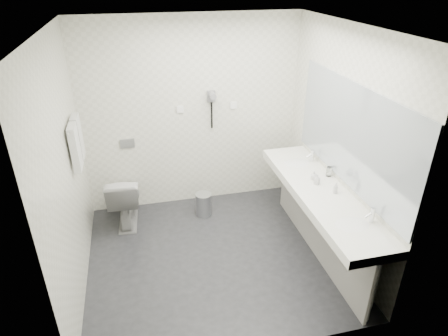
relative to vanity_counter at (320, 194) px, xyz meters
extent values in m
plane|color=#25262A|center=(-1.12, 0.20, -0.80)|extent=(2.80, 2.80, 0.00)
plane|color=white|center=(-1.12, 0.20, 1.70)|extent=(2.80, 2.80, 0.00)
plane|color=white|center=(-1.12, 1.50, 0.45)|extent=(2.80, 0.00, 2.80)
plane|color=white|center=(-1.12, -1.10, 0.45)|extent=(2.80, 0.00, 2.80)
plane|color=white|center=(-2.52, 0.20, 0.45)|extent=(0.00, 2.60, 2.60)
plane|color=white|center=(0.27, 0.20, 0.45)|extent=(0.00, 2.60, 2.60)
cube|color=white|center=(0.00, 0.00, 0.00)|extent=(0.55, 2.20, 0.10)
cube|color=gray|center=(0.02, 0.00, -0.42)|extent=(0.03, 2.15, 0.75)
cylinder|color=silver|center=(0.05, -1.04, -0.42)|extent=(0.06, 0.06, 0.75)
cylinder|color=silver|center=(0.05, 1.04, -0.42)|extent=(0.06, 0.06, 0.75)
cube|color=#B2BCC6|center=(0.26, 0.00, 0.65)|extent=(0.02, 2.20, 1.05)
ellipsoid|color=white|center=(0.00, -0.65, 0.04)|extent=(0.40, 0.31, 0.05)
ellipsoid|color=white|center=(0.00, 0.65, 0.04)|extent=(0.40, 0.31, 0.05)
cylinder|color=silver|center=(0.19, -0.65, 0.12)|extent=(0.04, 0.04, 0.15)
cylinder|color=silver|center=(0.19, 0.65, 0.12)|extent=(0.04, 0.04, 0.15)
imported|color=silver|center=(0.01, 0.12, 0.11)|extent=(0.07, 0.07, 0.12)
imported|color=silver|center=(0.02, 0.23, 0.10)|extent=(0.11, 0.11, 0.10)
imported|color=silver|center=(0.12, -0.10, 0.11)|extent=(0.06, 0.06, 0.12)
cylinder|color=silver|center=(0.22, 0.26, 0.11)|extent=(0.07, 0.07, 0.11)
imported|color=white|center=(-2.08, 1.13, -0.45)|extent=(0.44, 0.72, 0.70)
cube|color=#B2B5BA|center=(-1.98, 1.49, 0.15)|extent=(0.18, 0.02, 0.12)
cylinder|color=#B2B5BA|center=(-1.08, 1.07, -0.65)|extent=(0.22, 0.22, 0.30)
cylinder|color=#B2B5BA|center=(-1.08, 1.07, -0.49)|extent=(0.21, 0.21, 0.02)
cylinder|color=silver|center=(-2.47, 0.75, 0.75)|extent=(0.02, 0.62, 0.02)
cube|color=silver|center=(-2.46, 0.61, 0.53)|extent=(0.07, 0.24, 0.48)
cube|color=silver|center=(-2.46, 0.89, 0.53)|extent=(0.07, 0.24, 0.48)
cube|color=gray|center=(-0.88, 1.47, 0.70)|extent=(0.10, 0.04, 0.14)
cylinder|color=gray|center=(-0.88, 1.40, 0.73)|extent=(0.08, 0.14, 0.08)
cylinder|color=black|center=(-0.88, 1.46, 0.45)|extent=(0.02, 0.02, 0.35)
cube|color=white|center=(-1.27, 1.49, 0.55)|extent=(0.09, 0.02, 0.09)
cube|color=white|center=(-0.57, 1.49, 0.55)|extent=(0.09, 0.02, 0.09)
camera|label=1|loc=(-1.83, -3.24, 2.17)|focal=31.23mm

